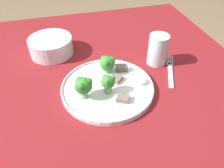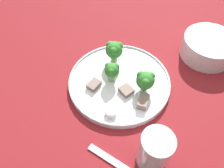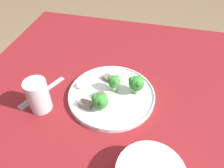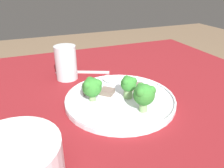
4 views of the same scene
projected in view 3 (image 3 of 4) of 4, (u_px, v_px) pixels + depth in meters
table at (119, 123)px, 0.76m from camera, size 1.08×1.12×0.73m
dinner_plate at (112, 95)px, 0.72m from camera, size 0.29×0.29×0.02m
fork at (43, 92)px, 0.74m from camera, size 0.09×0.18×0.00m
drinking_glass at (39, 97)px, 0.66m from camera, size 0.07×0.07×0.11m
broccoli_floret_near_rim_left at (100, 101)px, 0.65m from camera, size 0.05×0.05×0.06m
broccoli_floret_center_left at (114, 82)px, 0.71m from camera, size 0.04×0.04×0.06m
broccoli_floret_back_left at (136, 83)px, 0.69m from camera, size 0.05×0.05×0.07m
meat_slice_front_slice at (86, 104)px, 0.68m from camera, size 0.04×0.03×0.02m
meat_slice_middle_slice at (108, 78)px, 0.77m from camera, size 0.04×0.04×0.01m
meat_slice_rear_slice at (99, 96)px, 0.71m from camera, size 0.05×0.05×0.01m
sauce_dollop at (81, 85)px, 0.74m from camera, size 0.04×0.03×0.02m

